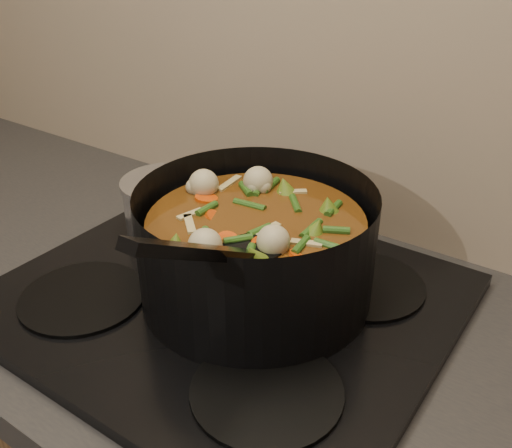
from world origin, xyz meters
The scene contains 3 objects.
stovetop centered at (0.00, 1.93, 0.92)m, with size 0.62×0.54×0.03m.
stockpot centered at (0.04, 1.95, 1.01)m, with size 0.38×0.47×0.24m.
saucepan centered at (-0.18, 2.01, 0.98)m, with size 0.15×0.15×0.13m.
Camera 1 is at (0.43, 1.39, 1.42)m, focal length 40.00 mm.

